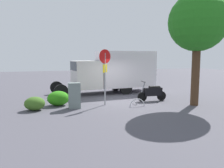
{
  "coord_description": "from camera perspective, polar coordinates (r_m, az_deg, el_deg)",
  "views": [
    {
      "loc": [
        4.72,
        12.34,
        2.65
      ],
      "look_at": [
        0.55,
        -0.37,
        1.01
      ],
      "focal_mm": 36.09,
      "sensor_mm": 36.0,
      "label": 1
    }
  ],
  "objects": [
    {
      "name": "bike_rack_hoop",
      "position": [
        12.16,
        6.43,
        -5.64
      ],
      "size": [
        0.85,
        0.14,
        0.85
      ],
      "primitive_type": "torus",
      "rotation": [
        1.57,
        0.0,
        -0.11
      ],
      "color": "#B7B7BC",
      "rests_on": "ground"
    },
    {
      "name": "shrub_mid_verge",
      "position": [
        11.77,
        -18.99,
        -4.71
      ],
      "size": [
        0.99,
        0.81,
        0.68
      ],
      "primitive_type": "ellipsoid",
      "color": "#3C6521",
      "rests_on": "ground"
    },
    {
      "name": "street_tree",
      "position": [
        13.02,
        20.91,
        14.25
      ],
      "size": [
        3.08,
        3.08,
        5.99
      ],
      "color": "#47301E",
      "rests_on": "ground"
    },
    {
      "name": "utility_cabinet",
      "position": [
        11.67,
        -9.51,
        -2.92
      ],
      "size": [
        0.62,
        0.44,
        1.32
      ],
      "primitive_type": "cube",
      "rotation": [
        0.0,
        0.0,
        -0.06
      ],
      "color": "slate",
      "rests_on": "ground"
    },
    {
      "name": "ground_plane",
      "position": [
        13.48,
        2.72,
        -4.34
      ],
      "size": [
        60.0,
        60.0,
        0.0
      ],
      "primitive_type": "plane",
      "color": "#4B4952"
    },
    {
      "name": "box_truck_near",
      "position": [
        16.42,
        0.49,
        3.5
      ],
      "size": [
        7.5,
        2.66,
        3.02
      ],
      "rotation": [
        0.0,
        0.0,
        0.07
      ],
      "color": "black",
      "rests_on": "ground"
    },
    {
      "name": "stop_sign",
      "position": [
        12.16,
        -1.8,
        4.02
      ],
      "size": [
        0.71,
        0.33,
        3.03
      ],
      "color": "#9E9EA3",
      "rests_on": "ground"
    },
    {
      "name": "motorcycle",
      "position": [
        13.63,
        10.24,
        -2.1
      ],
      "size": [
        1.81,
        0.55,
        1.2
      ],
      "rotation": [
        0.0,
        0.0,
        -0.06
      ],
      "color": "black",
      "rests_on": "ground"
    },
    {
      "name": "shrub_near_sign",
      "position": [
        12.54,
        -13.46,
        -3.55
      ],
      "size": [
        1.16,
        0.95,
        0.79
      ],
      "primitive_type": "ellipsoid",
      "color": "#2D8516",
      "rests_on": "ground"
    }
  ]
}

